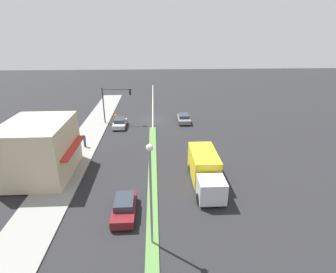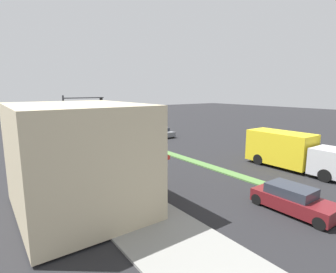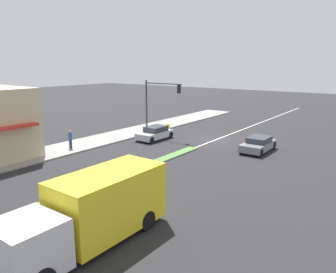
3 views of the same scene
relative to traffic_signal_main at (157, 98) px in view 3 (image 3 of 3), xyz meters
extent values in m
plane|color=#232326|center=(-6.12, 16.56, -3.90)|extent=(160.00, 160.00, 0.00)
cube|color=beige|center=(-6.12, -1.44, -3.90)|extent=(0.16, 60.00, 0.01)
cylinder|color=#333338|center=(1.43, 0.01, -0.98)|extent=(0.18, 0.18, 5.60)
cylinder|color=#333338|center=(-0.82, 0.01, 1.52)|extent=(4.50, 0.12, 0.12)
cube|color=black|center=(-2.77, 0.01, 1.07)|extent=(0.28, 0.24, 0.84)
sphere|color=red|center=(-2.77, -0.12, 1.34)|extent=(0.18, 0.18, 0.18)
sphere|color=gold|center=(-2.77, -0.12, 1.07)|extent=(0.18, 0.18, 0.18)
sphere|color=green|center=(-2.77, -0.12, 0.80)|extent=(0.18, 0.18, 0.18)
cylinder|color=#282D42|center=(2.34, 9.31, -3.37)|extent=(0.26, 0.26, 0.81)
cylinder|color=#284C8C|center=(2.34, 9.31, -2.67)|extent=(0.34, 0.34, 0.59)
sphere|color=tan|center=(2.34, 9.31, -2.26)|extent=(0.22, 0.22, 0.22)
cube|color=yellow|center=(0.07, -2.03, -3.47)|extent=(0.45, 0.21, 0.84)
cube|color=yellow|center=(0.07, -1.71, -3.47)|extent=(0.45, 0.21, 0.84)
cube|color=silver|center=(-11.12, 21.31, -2.68)|extent=(2.28, 2.20, 1.90)
cube|color=yellow|center=(-11.12, 17.46, -2.33)|extent=(2.40, 5.10, 2.60)
cylinder|color=black|center=(-10.04, 21.51, -3.45)|extent=(0.28, 0.90, 0.90)
cylinder|color=black|center=(-12.20, 16.21, -3.45)|extent=(0.28, 0.90, 0.90)
cylinder|color=black|center=(-10.04, 16.21, -3.45)|extent=(0.28, 0.90, 0.90)
cube|color=#B7BABF|center=(-1.12, 1.83, -3.41)|extent=(1.84, 3.94, 0.62)
cube|color=#2D333D|center=(-1.12, 1.64, -2.84)|extent=(1.56, 2.17, 0.51)
cylinder|color=black|center=(-1.94, 3.38, -3.58)|extent=(0.22, 0.65, 0.65)
cylinder|color=black|center=(-0.31, 3.38, -3.58)|extent=(0.22, 0.65, 0.65)
cylinder|color=black|center=(-1.94, 0.29, -3.58)|extent=(0.22, 0.65, 0.65)
cylinder|color=black|center=(-0.31, 0.29, -3.58)|extent=(0.22, 0.65, 0.65)
cube|color=slate|center=(-11.12, 0.07, -3.41)|extent=(1.86, 4.01, 0.61)
cube|color=#2D333D|center=(-11.12, -0.13, -2.88)|extent=(1.58, 2.21, 0.44)
cylinder|color=black|center=(-11.96, 1.64, -3.56)|extent=(0.22, 0.68, 0.68)
cylinder|color=black|center=(-10.29, 1.64, -3.56)|extent=(0.22, 0.68, 0.68)
cylinder|color=black|center=(-11.96, -1.50, -3.56)|extent=(0.22, 0.68, 0.68)
cylinder|color=black|center=(-10.29, -1.50, -3.56)|extent=(0.22, 0.68, 0.68)
camera|label=1|loc=(-6.47, 39.90, 9.71)|focal=28.00mm
camera|label=2|loc=(8.87, 29.11, 2.35)|focal=28.00mm
camera|label=3|loc=(-21.12, 26.65, 3.52)|focal=35.00mm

